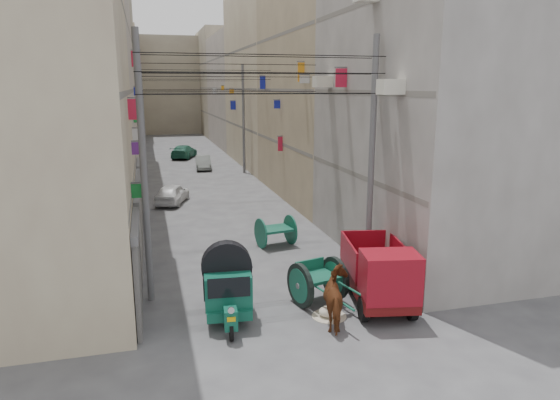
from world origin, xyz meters
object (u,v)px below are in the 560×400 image
object	(u,v)px
feed_sack	(329,311)
distant_car_grey	(203,162)
auto_rickshaw	(227,285)
mini_truck	(381,278)
distant_car_green	(184,152)
tonga_cart	(318,281)
horse	(338,299)
second_cart	(276,231)
distant_car_white	(172,194)

from	to	relation	value
feed_sack	distant_car_grey	bearing A→B (deg)	91.08
auto_rickshaw	mini_truck	distance (m)	4.48
feed_sack	distant_car_green	size ratio (longest dim) A/B	0.15
tonga_cart	horse	bearing A→B (deg)	-101.24
mini_truck	horse	size ratio (longest dim) A/B	2.13
second_cart	distant_car_grey	size ratio (longest dim) A/B	0.49
horse	distant_car_white	world-z (taller)	horse
auto_rickshaw	feed_sack	distance (m)	3.01
distant_car_white	distant_car_green	world-z (taller)	distant_car_green
mini_truck	second_cart	world-z (taller)	mini_truck
distant_car_grey	distant_car_green	bearing A→B (deg)	102.54
horse	mini_truck	bearing A→B (deg)	-147.15
horse	distant_car_white	xyz separation A→B (m)	(-3.60, 16.06, -0.19)
feed_sack	distant_car_grey	xyz separation A→B (m)	(-0.51, 27.01, 0.38)
second_cart	tonga_cart	bearing A→B (deg)	-101.40
second_cart	distant_car_white	world-z (taller)	second_cart
mini_truck	horse	xyz separation A→B (m)	(-1.57, -0.60, -0.21)
auto_rickshaw	distant_car_green	xyz separation A→B (m)	(1.32, 33.23, -0.43)
tonga_cart	mini_truck	distance (m)	1.88
feed_sack	distant_car_white	xyz separation A→B (m)	(-3.53, 15.57, 0.41)
second_cart	distant_car_white	xyz separation A→B (m)	(-3.67, 8.93, -0.10)
second_cart	distant_car_grey	bearing A→B (deg)	81.89
feed_sack	horse	distance (m)	0.78
tonga_cart	second_cart	distance (m)	5.65
horse	distant_car_green	distance (m)	34.38
mini_truck	distant_car_white	bearing A→B (deg)	119.51
distant_car_white	distant_car_grey	size ratio (longest dim) A/B	1.01
distant_car_white	feed_sack	bearing A→B (deg)	121.52
second_cart	auto_rickshaw	bearing A→B (deg)	-126.07
tonga_cart	distant_car_green	bearing A→B (deg)	78.66
distant_car_grey	feed_sack	bearing A→B (deg)	-84.62
auto_rickshaw	distant_car_white	world-z (taller)	auto_rickshaw
second_cart	distant_car_green	bearing A→B (deg)	83.51
tonga_cart	mini_truck	xyz separation A→B (m)	(1.64, -0.89, 0.26)
second_cart	feed_sack	distance (m)	6.66
horse	distant_car_grey	world-z (taller)	horse
auto_rickshaw	feed_sack	size ratio (longest dim) A/B	4.07
feed_sack	distant_car_green	distance (m)	33.88
tonga_cart	distant_car_grey	distance (m)	26.02
mini_truck	second_cart	distance (m)	6.72
horse	auto_rickshaw	bearing A→B (deg)	-9.02
distant_car_white	second_cart	bearing A→B (deg)	131.10
auto_rickshaw	distant_car_grey	xyz separation A→B (m)	(2.31, 26.40, -0.48)
auto_rickshaw	feed_sack	xyz separation A→B (m)	(2.82, -0.61, -0.86)
feed_sack	distant_car_grey	world-z (taller)	distant_car_grey
auto_rickshaw	horse	size ratio (longest dim) A/B	1.41
distant_car_grey	distant_car_green	world-z (taller)	distant_car_green
tonga_cart	distant_car_white	size ratio (longest dim) A/B	0.95
distant_car_green	tonga_cart	bearing A→B (deg)	111.86
tonga_cart	second_cart	size ratio (longest dim) A/B	1.98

